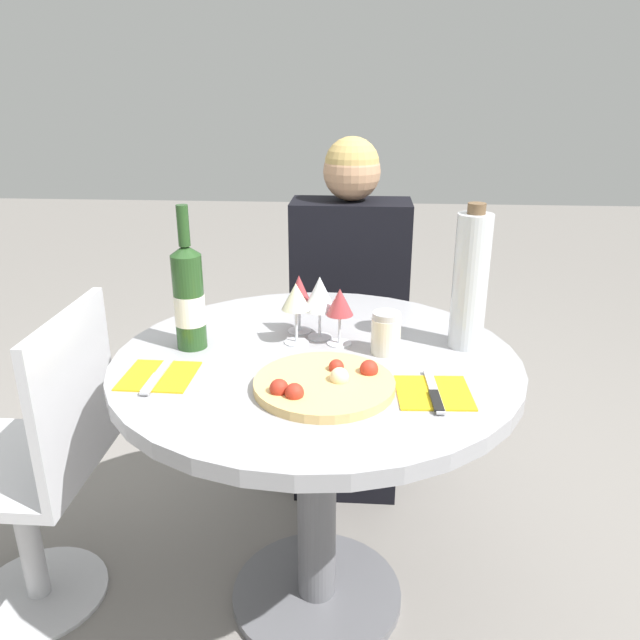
# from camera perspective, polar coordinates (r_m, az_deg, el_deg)

# --- Properties ---
(ground_plane) EXTENTS (12.00, 12.00, 0.00)m
(ground_plane) POSITION_cam_1_polar(r_m,az_deg,el_deg) (1.87, -0.29, -23.95)
(ground_plane) COLOR gray
(ground_plane) RESTS_ON ground
(dining_table) EXTENTS (0.95, 0.95, 0.72)m
(dining_table) POSITION_cam_1_polar(r_m,az_deg,el_deg) (1.52, -0.33, -8.51)
(dining_table) COLOR slate
(dining_table) RESTS_ON ground_plane
(chair_behind_diner) EXTENTS (0.40, 0.40, 0.83)m
(chair_behind_diner) POSITION_cam_1_polar(r_m,az_deg,el_deg) (2.30, 2.67, -2.46)
(chair_behind_diner) COLOR silver
(chair_behind_diner) RESTS_ON ground_plane
(seated_diner) EXTENTS (0.40, 0.42, 1.16)m
(seated_diner) POSITION_cam_1_polar(r_m,az_deg,el_deg) (2.14, 2.62, -1.23)
(seated_diner) COLOR black
(seated_diner) RESTS_ON ground_plane
(chair_empty_side) EXTENTS (0.40, 0.40, 0.83)m
(chair_empty_side) POSITION_cam_1_polar(r_m,az_deg,el_deg) (1.76, -24.36, -12.45)
(chair_empty_side) COLOR silver
(chair_empty_side) RESTS_ON ground_plane
(pizza_large) EXTENTS (0.29, 0.29, 0.05)m
(pizza_large) POSITION_cam_1_polar(r_m,az_deg,el_deg) (1.30, 0.41, -5.85)
(pizza_large) COLOR #DBB26B
(pizza_large) RESTS_ON dining_table
(wine_bottle) EXTENTS (0.07, 0.07, 0.34)m
(wine_bottle) POSITION_cam_1_polar(r_m,az_deg,el_deg) (1.49, -11.91, 2.07)
(wine_bottle) COLOR #23471E
(wine_bottle) RESTS_ON dining_table
(tall_carafe) EXTENTS (0.08, 0.08, 0.35)m
(tall_carafe) POSITION_cam_1_polar(r_m,az_deg,el_deg) (1.50, 13.58, 3.49)
(tall_carafe) COLOR silver
(tall_carafe) RESTS_ON dining_table
(sugar_shaker) EXTENTS (0.07, 0.07, 0.10)m
(sugar_shaker) POSITION_cam_1_polar(r_m,az_deg,el_deg) (1.46, 6.05, -1.19)
(sugar_shaker) COLOR silver
(sugar_shaker) RESTS_ON dining_table
(wine_glass_center) EXTENTS (0.08, 0.08, 0.16)m
(wine_glass_center) POSITION_cam_1_polar(r_m,az_deg,el_deg) (1.52, -0.10, 2.37)
(wine_glass_center) COLOR silver
(wine_glass_center) RESTS_ON dining_table
(wine_glass_back_left) EXTENTS (0.07, 0.07, 0.15)m
(wine_glass_back_left) POSITION_cam_1_polar(r_m,az_deg,el_deg) (1.56, -1.93, 2.57)
(wine_glass_back_left) COLOR silver
(wine_glass_back_left) RESTS_ON dining_table
(wine_glass_front_left) EXTENTS (0.07, 0.07, 0.15)m
(wine_glass_front_left) POSITION_cam_1_polar(r_m,az_deg,el_deg) (1.49, -2.22, 2.02)
(wine_glass_front_left) COLOR silver
(wine_glass_front_left) RESTS_ON dining_table
(wine_glass_front_right) EXTENTS (0.07, 0.07, 0.14)m
(wine_glass_front_right) POSITION_cam_1_polar(r_m,az_deg,el_deg) (1.48, 1.82, 1.51)
(wine_glass_front_right) COLOR silver
(wine_glass_front_right) RESTS_ON dining_table
(place_setting_left) EXTENTS (0.15, 0.19, 0.01)m
(place_setting_left) POSITION_cam_1_polar(r_m,az_deg,el_deg) (1.40, -14.55, -4.97)
(place_setting_left) COLOR gold
(place_setting_left) RESTS_ON dining_table
(place_setting_right) EXTENTS (0.16, 0.19, 0.01)m
(place_setting_right) POSITION_cam_1_polar(r_m,az_deg,el_deg) (1.30, 10.37, -6.56)
(place_setting_right) COLOR gold
(place_setting_right) RESTS_ON dining_table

